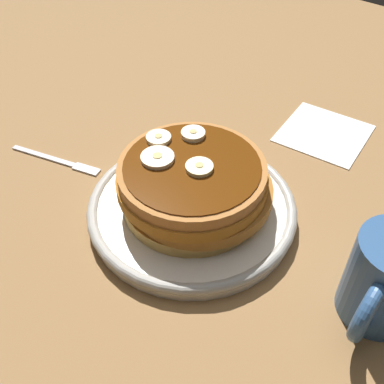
{
  "coord_description": "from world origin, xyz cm",
  "views": [
    {
      "loc": [
        28.26,
        22.59,
        38.68
      ],
      "look_at": [
        0.0,
        0.0,
        3.7
      ],
      "focal_mm": 43.58,
      "sensor_mm": 36.0,
      "label": 1
    }
  ],
  "objects_px": {
    "plate": "(192,208)",
    "banana_slice_2": "(193,134)",
    "pancake_stack": "(194,185)",
    "napkin": "(324,133)",
    "fork": "(60,161)",
    "banana_slice_3": "(158,158)",
    "banana_slice_1": "(159,138)",
    "banana_slice_0": "(201,166)"
  },
  "relations": [
    {
      "from": "plate",
      "to": "banana_slice_2",
      "type": "bearing_deg",
      "value": -142.8
    },
    {
      "from": "pancake_stack",
      "to": "napkin",
      "type": "relative_size",
      "value": 1.52
    },
    {
      "from": "napkin",
      "to": "fork",
      "type": "distance_m",
      "value": 0.35
    },
    {
      "from": "plate",
      "to": "banana_slice_2",
      "type": "distance_m",
      "value": 0.08
    },
    {
      "from": "plate",
      "to": "banana_slice_3",
      "type": "height_order",
      "value": "banana_slice_3"
    },
    {
      "from": "pancake_stack",
      "to": "banana_slice_3",
      "type": "relative_size",
      "value": 4.74
    },
    {
      "from": "banana_slice_1",
      "to": "plate",
      "type": "bearing_deg",
      "value": 79.14
    },
    {
      "from": "plate",
      "to": "pancake_stack",
      "type": "bearing_deg",
      "value": 134.64
    },
    {
      "from": "banana_slice_2",
      "to": "napkin",
      "type": "distance_m",
      "value": 0.22
    },
    {
      "from": "fork",
      "to": "pancake_stack",
      "type": "bearing_deg",
      "value": 100.05
    },
    {
      "from": "pancake_stack",
      "to": "fork",
      "type": "bearing_deg",
      "value": -79.95
    },
    {
      "from": "pancake_stack",
      "to": "fork",
      "type": "distance_m",
      "value": 0.2
    },
    {
      "from": "banana_slice_0",
      "to": "banana_slice_2",
      "type": "distance_m",
      "value": 0.05
    },
    {
      "from": "banana_slice_2",
      "to": "banana_slice_3",
      "type": "xyz_separation_m",
      "value": [
        0.05,
        -0.0,
        -0.0
      ]
    },
    {
      "from": "napkin",
      "to": "banana_slice_3",
      "type": "bearing_deg",
      "value": -17.7
    },
    {
      "from": "plate",
      "to": "banana_slice_1",
      "type": "height_order",
      "value": "banana_slice_1"
    },
    {
      "from": "banana_slice_0",
      "to": "banana_slice_3",
      "type": "bearing_deg",
      "value": -66.99
    },
    {
      "from": "banana_slice_0",
      "to": "napkin",
      "type": "distance_m",
      "value": 0.24
    },
    {
      "from": "fork",
      "to": "banana_slice_0",
      "type": "bearing_deg",
      "value": 100.0
    },
    {
      "from": "banana_slice_3",
      "to": "fork",
      "type": "bearing_deg",
      "value": -83.83
    },
    {
      "from": "fork",
      "to": "plate",
      "type": "bearing_deg",
      "value": 99.6
    },
    {
      "from": "banana_slice_1",
      "to": "pancake_stack",
      "type": "bearing_deg",
      "value": 81.33
    },
    {
      "from": "napkin",
      "to": "fork",
      "type": "xyz_separation_m",
      "value": [
        0.27,
        -0.24,
        0.0
      ]
    },
    {
      "from": "plate",
      "to": "banana_slice_2",
      "type": "height_order",
      "value": "banana_slice_2"
    },
    {
      "from": "banana_slice_2",
      "to": "banana_slice_3",
      "type": "bearing_deg",
      "value": -3.8
    },
    {
      "from": "plate",
      "to": "napkin",
      "type": "bearing_deg",
      "value": 168.91
    },
    {
      "from": "napkin",
      "to": "fork",
      "type": "bearing_deg",
      "value": -41.65
    },
    {
      "from": "pancake_stack",
      "to": "banana_slice_1",
      "type": "xyz_separation_m",
      "value": [
        -0.01,
        -0.06,
        0.03
      ]
    },
    {
      "from": "plate",
      "to": "banana_slice_1",
      "type": "bearing_deg",
      "value": -100.86
    },
    {
      "from": "plate",
      "to": "banana_slice_1",
      "type": "xyz_separation_m",
      "value": [
        -0.01,
        -0.05,
        0.07
      ]
    },
    {
      "from": "pancake_stack",
      "to": "napkin",
      "type": "bearing_deg",
      "value": 169.27
    },
    {
      "from": "banana_slice_3",
      "to": "plate",
      "type": "bearing_deg",
      "value": 114.41
    },
    {
      "from": "plate",
      "to": "fork",
      "type": "relative_size",
      "value": 1.82
    },
    {
      "from": "banana_slice_1",
      "to": "fork",
      "type": "distance_m",
      "value": 0.16
    },
    {
      "from": "banana_slice_0",
      "to": "banana_slice_2",
      "type": "relative_size",
      "value": 1.07
    },
    {
      "from": "banana_slice_0",
      "to": "banana_slice_1",
      "type": "xyz_separation_m",
      "value": [
        -0.01,
        -0.06,
        -0.0
      ]
    },
    {
      "from": "pancake_stack",
      "to": "banana_slice_3",
      "type": "height_order",
      "value": "banana_slice_3"
    },
    {
      "from": "banana_slice_3",
      "to": "napkin",
      "type": "distance_m",
      "value": 0.27
    },
    {
      "from": "banana_slice_3",
      "to": "napkin",
      "type": "bearing_deg",
      "value": 162.3
    },
    {
      "from": "banana_slice_0",
      "to": "napkin",
      "type": "height_order",
      "value": "banana_slice_0"
    },
    {
      "from": "pancake_stack",
      "to": "banana_slice_1",
      "type": "relative_size",
      "value": 6.08
    },
    {
      "from": "banana_slice_1",
      "to": "banana_slice_2",
      "type": "relative_size",
      "value": 1.03
    }
  ]
}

